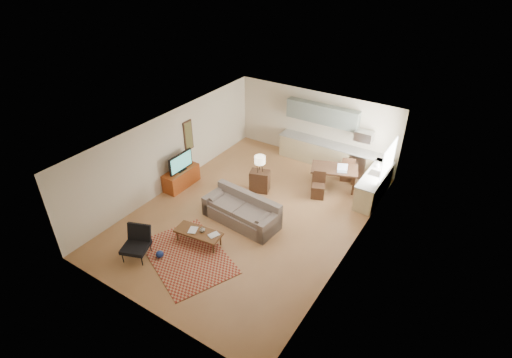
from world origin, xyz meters
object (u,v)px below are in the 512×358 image
Objects in this scene: sofa at (241,210)px; dining_table at (333,178)px; armchair at (135,245)px; console_table at (260,181)px; tv_credenza at (181,178)px; coffee_table at (199,237)px.

sofa is 3.69m from dining_table.
armchair is 1.18× the size of console_table.
tv_credenza is 0.89× the size of dining_table.
console_table is at bearing -164.14° from dining_table.
armchair is at bearing -112.82° from sofa.
tv_credenza is (-2.93, 0.55, -0.11)m from sofa.
sofa is at bearing 65.91° from coffee_table.
dining_table reaches higher than coffee_table.
tv_credenza reaches higher than coffee_table.
tv_credenza is at bearing -169.51° from dining_table.
dining_table reaches higher than tv_credenza.
armchair is (-1.06, -1.37, 0.24)m from coffee_table.
armchair reaches higher than console_table.
dining_table is (1.59, 3.32, -0.04)m from sofa.
coffee_table is 5.23m from dining_table.
console_table is at bearing 26.52° from tv_credenza.
tv_credenza is at bearing 133.70° from coffee_table.
dining_table is at bearing 18.73° from console_table.
dining_table is (4.52, 2.77, 0.07)m from tv_credenza.
tv_credenza is 5.30m from dining_table.
sofa is 3.23m from armchair.
sofa is 1.81× the size of coffee_table.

